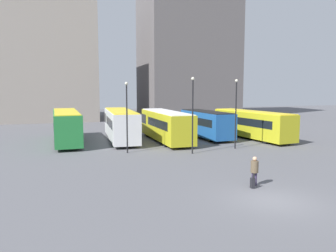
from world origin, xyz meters
TOP-DOWN VIEW (x-y plane):
  - ground_plane at (0.00, 0.00)m, footprint 160.00×160.00m
  - building_block_left at (-15.10, 51.11)m, footprint 20.59×16.46m
  - building_block_right at (13.64, 51.11)m, footprint 17.66×16.31m
  - bus_0 at (-10.04, 21.90)m, footprint 3.02×11.68m
  - bus_1 at (-4.41, 21.75)m, footprint 2.97×11.60m
  - bus_2 at (0.16, 19.89)m, footprint 2.84×11.38m
  - bus_3 at (5.25, 20.81)m, footprint 3.13×9.22m
  - bus_4 at (10.03, 18.99)m, footprint 3.97×11.89m
  - traveler at (0.47, 2.56)m, footprint 0.52×0.52m
  - suitcase at (0.14, 2.16)m, footprint 0.27×0.34m
  - lamp_post_0 at (5.15, 13.59)m, footprint 0.28×0.28m
  - lamp_post_1 at (0.43, 12.47)m, footprint 0.28×0.28m
  - lamp_post_2 at (-4.90, 14.40)m, footprint 0.28×0.28m

SIDE VIEW (x-z plane):
  - ground_plane at x=0.00m, z-range 0.00..0.00m
  - suitcase at x=0.14m, z-range -0.12..0.70m
  - traveler at x=0.47m, z-range 0.16..1.86m
  - bus_3 at x=5.25m, z-range 0.13..3.20m
  - bus_4 at x=10.03m, z-range 0.14..3.23m
  - bus_2 at x=0.16m, z-range 0.14..3.35m
  - bus_0 at x=-10.04m, z-range 0.15..3.44m
  - bus_1 at x=-4.41m, z-range 0.15..3.45m
  - lamp_post_2 at x=-4.90m, z-range 0.51..6.69m
  - lamp_post_0 at x=5.15m, z-range 0.52..6.98m
  - lamp_post_1 at x=0.43m, z-range 0.52..7.09m
  - building_block_left at x=-15.10m, z-range 0.00..20.06m
  - building_block_right at x=13.64m, z-range 0.00..33.74m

